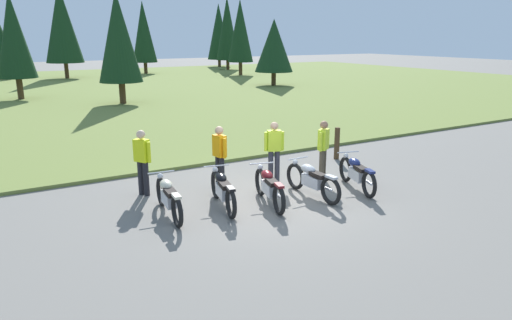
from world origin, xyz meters
TOP-DOWN VIEW (x-y plane):
  - ground_plane at (0.00, 0.00)m, footprint 140.00×140.00m
  - grass_moorland at (0.00, 25.70)m, footprint 80.00×44.00m
  - forest_treeline at (0.22, 36.05)m, footprint 44.46×30.60m
  - motorcycle_cream at (-2.42, 0.32)m, footprint 0.62×2.10m
  - motorcycle_black at (-1.15, 0.18)m, footprint 0.70×2.07m
  - motorcycle_maroon at (-0.10, -0.18)m, footprint 0.75×2.06m
  - motorcycle_silver at (1.11, -0.25)m, footprint 0.62×2.10m
  - motorcycle_navy at (2.47, -0.38)m, footprint 0.83×2.04m
  - rider_with_back_turned at (0.96, 1.27)m, footprint 0.52×0.33m
  - rider_near_row_end at (2.21, 0.71)m, footprint 0.47×0.38m
  - rider_in_hivis_vest at (-2.46, 1.99)m, footprint 0.37×0.49m
  - rider_checking_bike at (-0.58, 1.46)m, footprint 0.26×0.55m
  - trail_marker_post at (4.04, 2.29)m, footprint 0.12×0.12m

SIDE VIEW (x-z plane):
  - ground_plane at x=0.00m, z-range 0.00..0.00m
  - grass_moorland at x=0.00m, z-range 0.00..0.10m
  - motorcycle_cream at x=-2.42m, z-range 0.00..0.88m
  - motorcycle_black at x=-1.15m, z-range 0.00..0.88m
  - motorcycle_maroon at x=-0.10m, z-range 0.00..0.88m
  - motorcycle_silver at x=1.11m, z-range 0.00..0.88m
  - motorcycle_navy at x=2.47m, z-range 0.00..0.88m
  - trail_marker_post at x=4.04m, z-range 0.00..1.04m
  - rider_with_back_turned at x=0.96m, z-range 0.11..1.78m
  - rider_near_row_end at x=2.21m, z-range 0.11..1.78m
  - rider_in_hivis_vest at x=-2.46m, z-range 0.11..1.78m
  - rider_checking_bike at x=-0.58m, z-range 0.11..1.78m
  - forest_treeline at x=0.22m, z-range 0.09..8.44m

